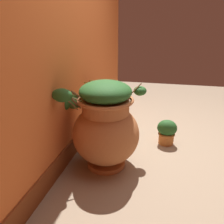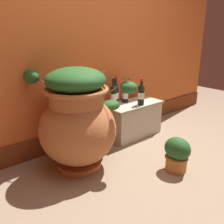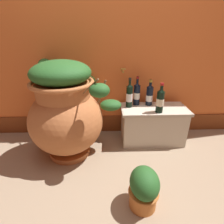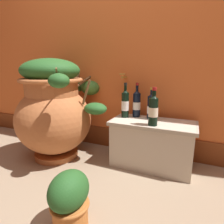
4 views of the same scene
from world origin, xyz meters
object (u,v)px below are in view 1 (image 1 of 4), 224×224
potted_shrub (167,132)px  wine_bottle_right (116,94)px  wine_bottle_left (100,99)px  wine_bottle_middle (97,97)px  wine_bottle_back (101,95)px  terracotta_urn (105,125)px

potted_shrub → wine_bottle_right: bearing=68.9°
wine_bottle_left → potted_shrub: wine_bottle_left is taller
wine_bottle_left → wine_bottle_middle: bearing=36.0°
wine_bottle_back → wine_bottle_left: bearing=-167.2°
wine_bottle_right → terracotta_urn: bearing=-175.2°
wine_bottle_middle → terracotta_urn: bearing=-157.7°
wine_bottle_left → potted_shrub: (0.01, -0.88, -0.37)m
wine_bottle_left → wine_bottle_right: size_ratio=1.05×
terracotta_urn → wine_bottle_middle: size_ratio=3.29×
potted_shrub → wine_bottle_middle: bearing=85.0°
wine_bottle_left → wine_bottle_right: wine_bottle_left is taller
wine_bottle_middle → potted_shrub: (-0.08, -0.95, -0.37)m
wine_bottle_middle → potted_shrub: 1.02m
wine_bottle_left → wine_bottle_back: 0.24m
wine_bottle_right → wine_bottle_left: bearing=152.5°
wine_bottle_right → wine_bottle_back: (-0.06, 0.20, -0.01)m
terracotta_urn → wine_bottle_middle: terracotta_urn is taller
wine_bottle_back → potted_shrub: bearing=-103.5°
wine_bottle_left → wine_bottle_middle: (0.09, 0.07, -0.00)m
wine_bottle_back → wine_bottle_right: bearing=-74.0°
wine_bottle_middle → potted_shrub: size_ratio=0.98×
wine_bottle_middle → wine_bottle_right: bearing=-47.3°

